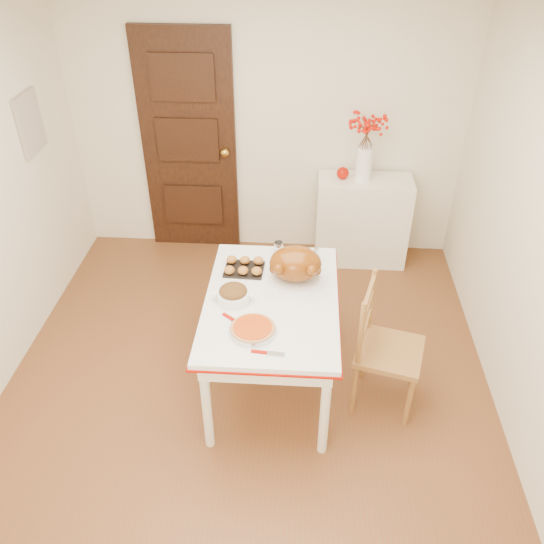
# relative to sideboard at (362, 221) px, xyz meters

# --- Properties ---
(floor) EXTENTS (3.50, 4.00, 0.00)m
(floor) POSITION_rel_sideboard_xyz_m (-0.90, -1.78, -0.42)
(floor) COLOR brown
(floor) RESTS_ON ground
(ceiling) EXTENTS (3.50, 4.00, 0.00)m
(ceiling) POSITION_rel_sideboard_xyz_m (-0.90, -1.78, 2.08)
(ceiling) COLOR white
(ceiling) RESTS_ON ground
(wall_back) EXTENTS (3.50, 0.00, 2.50)m
(wall_back) POSITION_rel_sideboard_xyz_m (-0.90, 0.22, 0.83)
(wall_back) COLOR beige
(wall_back) RESTS_ON ground
(door_back) EXTENTS (0.85, 0.06, 2.06)m
(door_back) POSITION_rel_sideboard_xyz_m (-1.60, 0.19, 0.61)
(door_back) COLOR black
(door_back) RESTS_ON ground
(photo_board) EXTENTS (0.03, 0.35, 0.45)m
(photo_board) POSITION_rel_sideboard_xyz_m (-2.63, -0.58, 1.08)
(photo_board) COLOR #B5A890
(photo_board) RESTS_ON ground
(sideboard) EXTENTS (0.84, 0.37, 0.84)m
(sideboard) POSITION_rel_sideboard_xyz_m (0.00, 0.00, 0.00)
(sideboard) COLOR silver
(sideboard) RESTS_ON floor
(kitchen_table) EXTENTS (0.89, 1.29, 0.77)m
(kitchen_table) POSITION_rel_sideboard_xyz_m (-0.73, -1.68, -0.03)
(kitchen_table) COLOR white
(kitchen_table) RESTS_ON floor
(chair_oak) EXTENTS (0.51, 0.51, 0.95)m
(chair_oak) POSITION_rel_sideboard_xyz_m (0.07, -1.78, 0.06)
(chair_oak) COLOR #A06D37
(chair_oak) RESTS_ON floor
(berry_vase) EXTENTS (0.32, 0.32, 0.62)m
(berry_vase) POSITION_rel_sideboard_xyz_m (-0.03, 0.00, 0.73)
(berry_vase) COLOR white
(berry_vase) RESTS_ON sideboard
(apple) EXTENTS (0.11, 0.11, 0.11)m
(apple) POSITION_rel_sideboard_xyz_m (-0.21, 0.00, 0.47)
(apple) COLOR #A00B00
(apple) RESTS_ON sideboard
(turkey_platter) EXTENTS (0.47, 0.41, 0.26)m
(turkey_platter) POSITION_rel_sideboard_xyz_m (-0.58, -1.47, 0.48)
(turkey_platter) COLOR #80410C
(turkey_platter) RESTS_ON kitchen_table
(pumpkin_pie) EXTENTS (0.35, 0.35, 0.06)m
(pumpkin_pie) POSITION_rel_sideboard_xyz_m (-0.82, -2.01, 0.38)
(pumpkin_pie) COLOR #B53A0B
(pumpkin_pie) RESTS_ON kitchen_table
(stuffing_dish) EXTENTS (0.32, 0.29, 0.10)m
(stuffing_dish) POSITION_rel_sideboard_xyz_m (-0.97, -1.71, 0.41)
(stuffing_dish) COLOR #482913
(stuffing_dish) RESTS_ON kitchen_table
(rolls_tray) EXTENTS (0.28, 0.22, 0.07)m
(rolls_tray) POSITION_rel_sideboard_xyz_m (-0.94, -1.37, 0.39)
(rolls_tray) COLOR #9B6120
(rolls_tray) RESTS_ON kitchen_table
(pie_server) EXTENTS (0.20, 0.07, 0.01)m
(pie_server) POSITION_rel_sideboard_xyz_m (-0.71, -2.19, 0.36)
(pie_server) COLOR silver
(pie_server) RESTS_ON kitchen_table
(carving_knife) EXTENTS (0.23, 0.20, 0.01)m
(carving_knife) POSITION_rel_sideboard_xyz_m (-0.92, -1.93, 0.36)
(carving_knife) COLOR silver
(carving_knife) RESTS_ON kitchen_table
(drinking_glass) EXTENTS (0.07, 0.07, 0.11)m
(drinking_glass) POSITION_rel_sideboard_xyz_m (-0.71, -1.16, 0.41)
(drinking_glass) COLOR white
(drinking_glass) RESTS_ON kitchen_table
(shaker_pair) EXTENTS (0.09, 0.04, 0.09)m
(shaker_pair) POSITION_rel_sideboard_xyz_m (-0.47, -1.20, 0.40)
(shaker_pair) COLOR white
(shaker_pair) RESTS_ON kitchen_table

